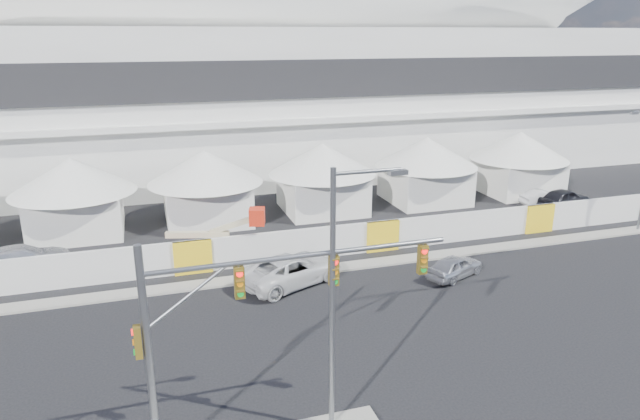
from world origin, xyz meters
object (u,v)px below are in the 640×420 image
object	(u,v)px
lot_car_a	(544,198)
lot_car_b	(564,198)
boom_lift	(190,249)
sedan_silver	(455,266)
traffic_mast	(218,335)
streetlight_median	(340,285)
lot_car_c	(22,259)
pickup_curb	(292,270)

from	to	relation	value
lot_car_a	lot_car_b	xyz separation A→B (m)	(1.02, -1.14, 0.18)
boom_lift	sedan_silver	bearing A→B (deg)	-8.55
lot_car_b	boom_lift	bearing A→B (deg)	80.68
lot_car_a	lot_car_b	world-z (taller)	lot_car_b
sedan_silver	traffic_mast	world-z (taller)	traffic_mast
streetlight_median	sedan_silver	bearing A→B (deg)	44.01
lot_car_b	lot_car_c	world-z (taller)	lot_car_b
lot_car_c	lot_car_a	bearing A→B (deg)	-102.56
streetlight_median	boom_lift	xyz separation A→B (m)	(-3.57, 16.92, -4.57)
sedan_silver	lot_car_b	size ratio (longest dim) A/B	0.80
boom_lift	streetlight_median	bearing A→B (deg)	-62.18
pickup_curb	streetlight_median	distance (m)	13.32
sedan_silver	boom_lift	bearing A→B (deg)	42.53
lot_car_b	lot_car_c	distance (m)	39.29
sedan_silver	boom_lift	world-z (taller)	boom_lift
sedan_silver	traffic_mast	size ratio (longest dim) A/B	0.37
pickup_curb	lot_car_a	world-z (taller)	pickup_curb
boom_lift	lot_car_c	bearing A→B (deg)	-174.69
pickup_curb	sedan_silver	bearing A→B (deg)	-125.21
lot_car_b	traffic_mast	distance (m)	36.22
sedan_silver	pickup_curb	distance (m)	9.40
lot_car_b	lot_car_c	xyz separation A→B (m)	(-39.28, -1.09, -0.00)
lot_car_a	lot_car_b	size ratio (longest dim) A/B	0.81
lot_car_a	lot_car_b	bearing A→B (deg)	-137.27
lot_car_c	traffic_mast	distance (m)	21.00
pickup_curb	lot_car_c	bearing A→B (deg)	43.45
lot_car_a	streetlight_median	size ratio (longest dim) A/B	0.41
streetlight_median	lot_car_a	bearing A→B (deg)	39.78
streetlight_median	lot_car_c	bearing A→B (deg)	125.00
lot_car_b	streetlight_median	xyz separation A→B (m)	(-26.18, -19.79, 4.71)
lot_car_c	streetlight_median	distance (m)	23.32
lot_car_a	boom_lift	xyz separation A→B (m)	(-28.72, -4.02, 0.33)
traffic_mast	lot_car_b	bearing A→B (deg)	33.11
lot_car_c	lot_car_b	bearing A→B (deg)	-104.31
pickup_curb	lot_car_a	bearing A→B (deg)	-93.18
pickup_curb	lot_car_b	world-z (taller)	pickup_curb
lot_car_b	boom_lift	distance (m)	29.88
lot_car_c	boom_lift	size ratio (longest dim) A/B	0.77
boom_lift	pickup_curb	bearing A→B (deg)	-25.65
sedan_silver	boom_lift	distance (m)	15.75
pickup_curb	streetlight_median	bearing A→B (deg)	149.57
lot_car_b	streetlight_median	bearing A→B (deg)	112.26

